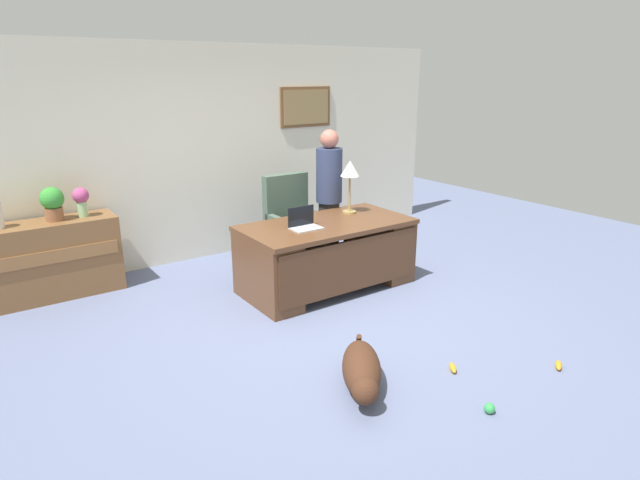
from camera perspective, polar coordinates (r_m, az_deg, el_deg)
ground_plane at (r=5.35m, az=1.92°, el=-8.47°), size 12.00×12.00×0.00m
back_wall at (r=7.13m, az=-10.68°, el=9.24°), size 7.00×0.16×2.70m
desk at (r=5.95m, az=0.88°, el=-1.39°), size 1.89×0.97×0.76m
credenza at (r=6.42m, az=-26.80°, el=-1.86°), size 1.37×0.50×0.84m
armchair at (r=6.66m, az=-2.93°, el=1.45°), size 0.60×0.59×1.14m
person_standing at (r=6.60m, az=0.97°, el=4.67°), size 0.32×0.32×1.70m
dog_lying at (r=4.22m, az=4.50°, el=-13.76°), size 0.66×0.78×0.30m
laptop at (r=5.65m, az=-1.72°, el=1.83°), size 0.32×0.22×0.22m
desk_lamp at (r=6.19m, az=3.23°, el=7.29°), size 0.22×0.22×0.62m
vase_with_flowers at (r=6.32m, az=-24.21°, el=4.01°), size 0.17×0.17×0.32m
potted_plant at (r=6.28m, az=-26.72°, el=3.63°), size 0.24×0.24×0.36m
dog_toy_ball at (r=4.19m, az=17.69°, el=-16.80°), size 0.08×0.08×0.08m
dog_toy_bone at (r=4.94m, az=24.18°, el=-12.14°), size 0.15×0.13×0.05m
dog_toy_plush at (r=4.63m, az=14.03°, el=-13.13°), size 0.13×0.15×0.05m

